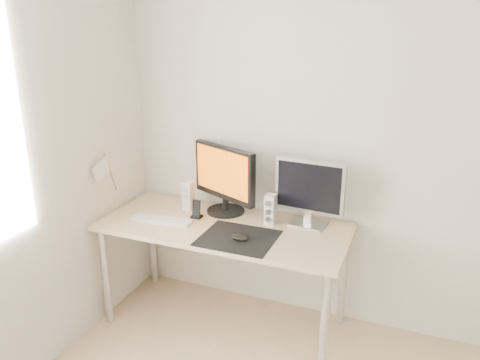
% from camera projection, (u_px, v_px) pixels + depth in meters
% --- Properties ---
extents(wall_back, '(3.50, 0.00, 3.50)m').
position_uv_depth(wall_back, '(387.00, 147.00, 2.84)').
color(wall_back, silver).
rests_on(wall_back, ground).
extents(mousepad, '(0.45, 0.40, 0.00)m').
position_uv_depth(mousepad, '(238.00, 238.00, 2.82)').
color(mousepad, black).
rests_on(mousepad, desk).
extents(mouse, '(0.10, 0.06, 0.04)m').
position_uv_depth(mouse, '(239.00, 238.00, 2.78)').
color(mouse, black).
rests_on(mouse, mousepad).
extents(desk, '(1.60, 0.70, 0.73)m').
position_uv_depth(desk, '(224.00, 236.00, 3.03)').
color(desk, '#D1B587').
rests_on(desk, ground).
extents(main_monitor, '(0.52, 0.35, 0.47)m').
position_uv_depth(main_monitor, '(224.00, 177.00, 3.13)').
color(main_monitor, black).
rests_on(main_monitor, desk).
extents(second_monitor, '(0.45, 0.18, 0.43)m').
position_uv_depth(second_monitor, '(309.00, 190.00, 2.93)').
color(second_monitor, silver).
rests_on(second_monitor, desk).
extents(speaker_left, '(0.06, 0.08, 0.20)m').
position_uv_depth(speaker_left, '(188.00, 196.00, 3.23)').
color(speaker_left, white).
rests_on(speaker_left, desk).
extents(speaker_right, '(0.06, 0.08, 0.20)m').
position_uv_depth(speaker_right, '(270.00, 209.00, 2.99)').
color(speaker_right, silver).
rests_on(speaker_right, desk).
extents(keyboard, '(0.43, 0.15, 0.02)m').
position_uv_depth(keyboard, '(161.00, 220.00, 3.06)').
color(keyboard, '#BBBBBD').
rests_on(keyboard, desk).
extents(phone_dock, '(0.07, 0.06, 0.13)m').
position_uv_depth(phone_dock, '(197.00, 212.00, 3.11)').
color(phone_dock, black).
rests_on(phone_dock, desk).
extents(pennant, '(0.01, 0.23, 0.29)m').
position_uv_depth(pennant, '(104.00, 170.00, 3.06)').
color(pennant, '#A57F54').
rests_on(pennant, wall_left).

